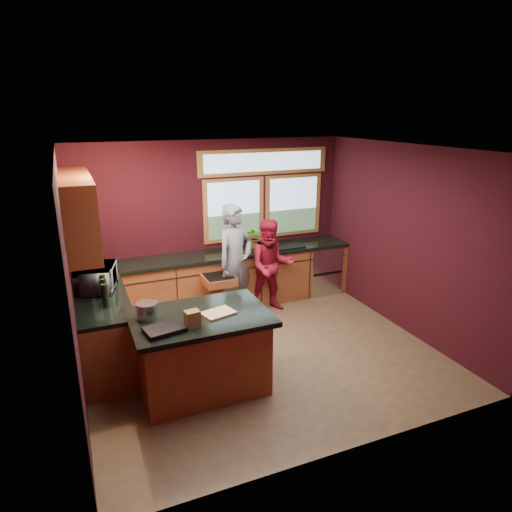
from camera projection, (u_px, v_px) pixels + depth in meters
floor at (262, 353)px, 6.15m from camera, size 4.50×4.50×0.00m
room_shell at (208, 223)px, 5.67m from camera, size 4.52×4.02×2.71m
back_counter at (232, 278)px, 7.58m from camera, size 4.50×0.64×0.93m
left_counter at (102, 321)px, 6.04m from camera, size 0.64×2.30×0.93m
island at (201, 352)px, 5.25m from camera, size 1.55×1.05×0.95m
person_grey at (235, 262)px, 6.99m from camera, size 0.78×0.66×1.81m
person_red at (271, 266)px, 7.28m from camera, size 0.85×0.73×1.52m
microwave at (99, 278)px, 5.83m from camera, size 0.51×0.64×0.31m
potted_plant at (255, 237)px, 7.58m from camera, size 0.34×0.30×0.38m
paper_towel at (227, 244)px, 7.36m from camera, size 0.12×0.12×0.28m
cutting_board at (218, 313)px, 5.14m from camera, size 0.40×0.33×0.02m
stock_pot at (148, 310)px, 5.01m from camera, size 0.24×0.24×0.18m
paper_bag at (192, 319)px, 4.81m from camera, size 0.17×0.14×0.18m
black_tray at (165, 329)px, 4.72m from camera, size 0.44×0.35×0.05m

